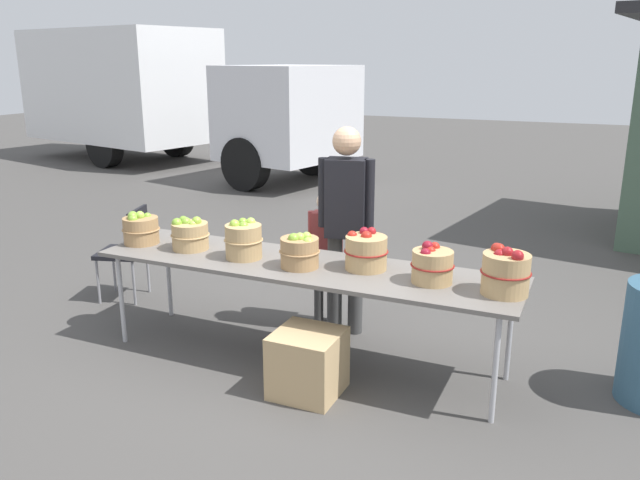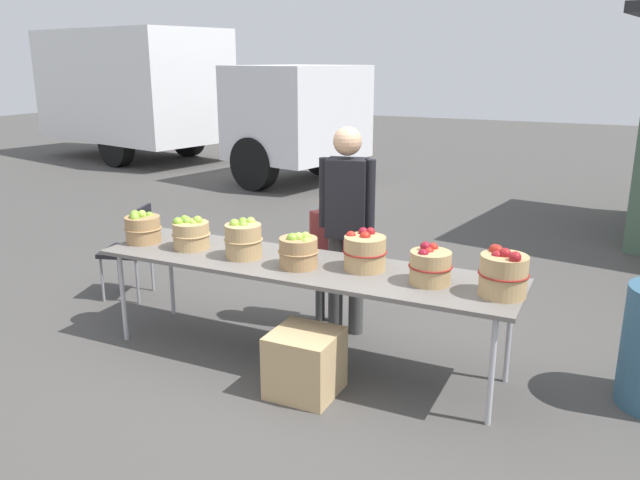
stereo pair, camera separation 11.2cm
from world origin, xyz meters
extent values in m
plane|color=#474442|center=(0.00, 0.00, 0.00)|extent=(40.00, 40.00, 0.00)
cube|color=slate|center=(0.00, 0.00, 0.73)|extent=(3.10, 0.76, 0.03)
cylinder|color=#B2B2B7|center=(-1.43, -0.30, 0.36)|extent=(0.04, 0.04, 0.72)
cylinder|color=#B2B2B7|center=(1.43, -0.30, 0.36)|extent=(0.04, 0.04, 0.72)
cylinder|color=#B2B2B7|center=(-1.43, 0.30, 0.36)|extent=(0.04, 0.04, 0.72)
cylinder|color=#B2B2B7|center=(1.43, 0.30, 0.36)|extent=(0.04, 0.04, 0.72)
cylinder|color=#A87F51|center=(-1.40, -0.04, 0.85)|extent=(0.28, 0.28, 0.21)
torus|color=#A87F51|center=(-1.40, -0.04, 0.87)|extent=(0.30, 0.30, 0.01)
sphere|color=#7AA833|center=(-1.40, -0.04, 0.97)|extent=(0.07, 0.07, 0.07)
sphere|color=#7AA833|center=(-1.39, 0.03, 0.95)|extent=(0.07, 0.07, 0.07)
sphere|color=#7AA833|center=(-1.41, -0.11, 0.96)|extent=(0.08, 0.08, 0.08)
sphere|color=#9EC647|center=(-1.40, -0.04, 0.98)|extent=(0.07, 0.07, 0.07)
sphere|color=#7AA833|center=(-1.43, -0.10, 0.98)|extent=(0.07, 0.07, 0.07)
sphere|color=#7AA833|center=(-1.45, -0.06, 0.97)|extent=(0.08, 0.08, 0.08)
cylinder|color=tan|center=(-0.95, -0.02, 0.85)|extent=(0.28, 0.28, 0.21)
torus|color=tan|center=(-0.95, -0.02, 0.86)|extent=(0.30, 0.30, 0.01)
sphere|color=#7AA833|center=(-1.03, -0.07, 0.96)|extent=(0.08, 0.08, 0.08)
sphere|color=#9EC647|center=(-0.92, -0.02, 0.95)|extent=(0.06, 0.06, 0.06)
sphere|color=#8CB738|center=(-0.90, 0.01, 0.97)|extent=(0.07, 0.07, 0.07)
sphere|color=#8CB738|center=(-1.05, 0.03, 0.95)|extent=(0.08, 0.08, 0.08)
sphere|color=#7AA833|center=(-0.99, -0.01, 0.96)|extent=(0.08, 0.08, 0.08)
sphere|color=#8CB738|center=(-0.96, -0.01, 0.94)|extent=(0.07, 0.07, 0.07)
sphere|color=#7AA833|center=(-1.03, 0.01, 0.96)|extent=(0.07, 0.07, 0.07)
cylinder|color=tan|center=(-0.46, -0.05, 0.88)|extent=(0.27, 0.27, 0.25)
torus|color=tan|center=(-0.46, -0.05, 0.89)|extent=(0.29, 0.29, 0.01)
sphere|color=#7AA833|center=(-0.46, -0.05, 0.99)|extent=(0.07, 0.07, 0.07)
sphere|color=#8CB738|center=(-0.51, -0.07, 1.00)|extent=(0.08, 0.08, 0.08)
sphere|color=#7AA833|center=(-0.50, 0.03, 1.00)|extent=(0.07, 0.07, 0.07)
sphere|color=#9EC647|center=(-0.45, 0.05, 1.00)|extent=(0.07, 0.07, 0.07)
cylinder|color=#A87F51|center=(0.01, -0.07, 0.86)|extent=(0.27, 0.27, 0.21)
torus|color=#A87F51|center=(0.01, -0.07, 0.87)|extent=(0.29, 0.29, 0.01)
sphere|color=#9EC647|center=(0.09, -0.10, 0.95)|extent=(0.08, 0.08, 0.08)
sphere|color=#9EC647|center=(0.02, -0.08, 0.97)|extent=(0.07, 0.07, 0.07)
sphere|color=#7AA833|center=(-0.02, -0.11, 0.96)|extent=(0.08, 0.08, 0.08)
sphere|color=#9EC647|center=(0.05, -0.04, 0.97)|extent=(0.07, 0.07, 0.07)
cylinder|color=tan|center=(0.45, 0.08, 0.87)|extent=(0.29, 0.29, 0.23)
torus|color=maroon|center=(0.45, 0.08, 0.88)|extent=(0.31, 0.31, 0.01)
sphere|color=maroon|center=(0.40, 0.16, 1.00)|extent=(0.07, 0.07, 0.07)
sphere|color=maroon|center=(0.45, 0.18, 1.00)|extent=(0.07, 0.07, 0.07)
sphere|color=#B22319|center=(0.34, 0.08, 0.98)|extent=(0.07, 0.07, 0.07)
sphere|color=#B22319|center=(0.45, 0.08, 0.99)|extent=(0.08, 0.08, 0.08)
cylinder|color=tan|center=(0.94, -0.01, 0.86)|extent=(0.27, 0.27, 0.22)
torus|color=maroon|center=(0.94, -0.01, 0.87)|extent=(0.29, 0.29, 0.01)
sphere|color=#B22319|center=(0.92, 0.00, 0.96)|extent=(0.07, 0.07, 0.07)
sphere|color=maroon|center=(0.90, 0.02, 0.99)|extent=(0.07, 0.07, 0.07)
sphere|color=maroon|center=(0.91, -0.07, 0.96)|extent=(0.07, 0.07, 0.07)
sphere|color=#B22319|center=(0.93, 0.07, 0.97)|extent=(0.07, 0.07, 0.07)
cylinder|color=tan|center=(1.41, -0.03, 0.88)|extent=(0.29, 0.29, 0.26)
torus|color=maroon|center=(1.41, -0.03, 0.89)|extent=(0.31, 0.31, 0.01)
sphere|color=#B22319|center=(1.41, -0.03, 1.02)|extent=(0.06, 0.06, 0.06)
sphere|color=maroon|center=(1.48, -0.11, 1.03)|extent=(0.08, 0.08, 0.08)
sphere|color=maroon|center=(1.41, -0.04, 1.02)|extent=(0.07, 0.07, 0.07)
sphere|color=#B22319|center=(1.33, 0.04, 1.02)|extent=(0.07, 0.07, 0.07)
sphere|color=maroon|center=(1.37, -0.05, 1.00)|extent=(0.07, 0.07, 0.07)
sphere|color=#B22319|center=(1.35, 0.02, 1.02)|extent=(0.08, 0.08, 0.08)
cylinder|color=#3F3F3F|center=(0.17, 0.62, 0.41)|extent=(0.12, 0.12, 0.82)
cylinder|color=#3F3F3F|center=(0.01, 0.58, 0.41)|extent=(0.12, 0.12, 0.82)
cube|color=black|center=(0.09, 0.60, 1.12)|extent=(0.35, 0.28, 0.61)
sphere|color=tan|center=(0.09, 0.60, 1.56)|extent=(0.22, 0.22, 0.22)
cylinder|color=black|center=(0.26, 0.64, 1.16)|extent=(0.09, 0.09, 0.54)
cylinder|color=black|center=(-0.09, 0.56, 1.16)|extent=(0.09, 0.09, 0.54)
cylinder|color=#3F3F3F|center=(-0.10, 0.76, 0.27)|extent=(0.08, 0.08, 0.55)
cylinder|color=#3F3F3F|center=(-0.21, 0.74, 0.27)|extent=(0.08, 0.08, 0.55)
cube|color=maroon|center=(-0.15, 0.75, 0.75)|extent=(0.23, 0.18, 0.41)
sphere|color=beige|center=(-0.15, 0.75, 1.04)|extent=(0.15, 0.15, 0.15)
cylinder|color=maroon|center=(-0.03, 0.77, 0.77)|extent=(0.06, 0.06, 0.36)
cylinder|color=maroon|center=(-0.27, 0.73, 0.77)|extent=(0.06, 0.06, 0.36)
cube|color=white|center=(-7.85, 7.28, 1.60)|extent=(4.58, 3.08, 2.30)
cube|color=silver|center=(-3.26, 6.23, 1.25)|extent=(2.22, 2.45, 1.60)
cube|color=black|center=(-2.44, 6.04, 1.57)|extent=(0.43, 1.73, 0.80)
cylinder|color=black|center=(-3.21, 7.19, 0.45)|extent=(0.94, 0.47, 0.90)
cylinder|color=black|center=(-3.63, 5.34, 0.45)|extent=(0.94, 0.47, 0.90)
cylinder|color=black|center=(-7.05, 8.07, 0.45)|extent=(0.94, 0.47, 0.90)
cylinder|color=black|center=(-7.47, 6.22, 0.45)|extent=(0.94, 0.47, 0.90)
cube|color=black|center=(-2.08, 0.47, 0.44)|extent=(0.50, 0.50, 0.04)
cube|color=black|center=(-1.91, 0.52, 0.66)|extent=(0.15, 0.39, 0.40)
cylinder|color=gray|center=(-2.30, 0.58, 0.21)|extent=(0.02, 0.02, 0.42)
cylinder|color=gray|center=(-2.20, 0.26, 0.21)|extent=(0.02, 0.02, 0.42)
cylinder|color=gray|center=(-1.97, 0.68, 0.21)|extent=(0.02, 0.02, 0.42)
cylinder|color=gray|center=(-1.87, 0.36, 0.21)|extent=(0.02, 0.02, 0.42)
cube|color=tan|center=(0.24, -0.43, 0.22)|extent=(0.43, 0.43, 0.43)
camera|label=1|loc=(1.89, -3.93, 2.17)|focal=35.91mm
camera|label=2|loc=(1.99, -3.88, 2.17)|focal=35.91mm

